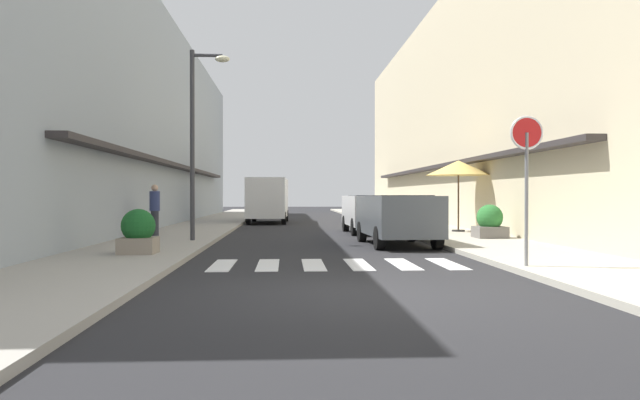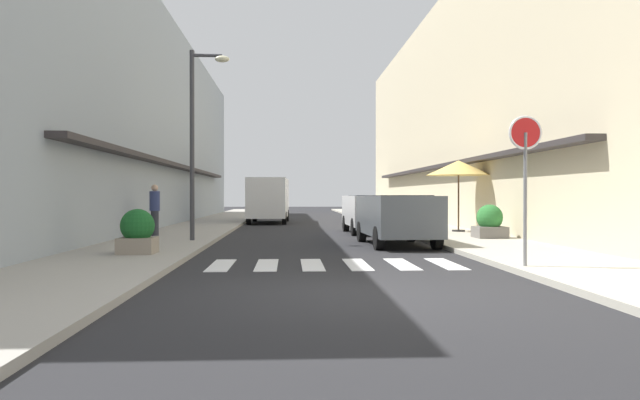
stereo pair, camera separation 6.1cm
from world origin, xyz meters
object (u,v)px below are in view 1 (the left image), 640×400
Objects in this scene: parked_car_mid at (370,209)px; round_street_sign at (527,151)px; street_lamp at (198,125)px; planter_midblock at (490,223)px; planter_corner at (138,232)px; cafe_umbrella at (458,168)px; parked_car_near at (397,214)px; delivery_van at (268,196)px; pedestrian_walking_near at (155,209)px.

round_street_sign is at bearing -83.46° from parked_car_mid.
planter_midblock is (9.08, 0.52, -2.98)m from street_lamp.
planter_corner is at bearing 159.96° from round_street_sign.
planter_midblock is (1.87, 7.55, -1.72)m from round_street_sign.
street_lamp is 5.51× the size of planter_corner.
round_street_sign reaches higher than planter_corner.
round_street_sign is at bearing -99.46° from cafe_umbrella.
street_lamp is (-5.86, 0.82, 2.65)m from parked_car_near.
delivery_van is 1.91× the size of round_street_sign.
planter_midblock is at bearing -89.16° from cafe_umbrella.
cafe_umbrella is (9.03, 3.87, -1.10)m from street_lamp.
parked_car_near is 5.59m from parked_car_mid.
parked_car_near is at bearing -124.08° from cafe_umbrella.
parked_car_mid reaches higher than planter_corner.
round_street_sign is 2.71× the size of planter_midblock.
pedestrian_walking_near is at bearing 134.47° from round_street_sign.
street_lamp reaches higher than pedestrian_walking_near.
pedestrian_walking_near is (-3.41, -11.74, -0.39)m from delivery_van.
street_lamp reaches higher than parked_car_near.
cafe_umbrella is 2.56× the size of planter_corner.
street_lamp is 5.38× the size of planter_midblock.
pedestrian_walking_near reaches higher than parked_car_mid.
delivery_van reaches higher than parked_car_mid.
street_lamp is (-7.21, 7.04, 1.26)m from round_street_sign.
cafe_umbrella is 3.84m from planter_midblock.
round_street_sign is at bearing -20.04° from planter_corner.
parked_car_near and parked_car_mid have the same top height.
cafe_umbrella reaches higher than parked_car_near.
parked_car_near is 4.32× the size of planter_corner.
delivery_van is 2.07× the size of cafe_umbrella.
round_street_sign is at bearing -77.73° from parked_car_near.
planter_corner is at bearing -153.59° from parked_car_near.
delivery_van is 12.23m from pedestrian_walking_near.
delivery_van is at bearing 119.13° from planter_midblock.
cafe_umbrella is at bearing 80.54° from round_street_sign.
delivery_van is 5.29× the size of planter_corner.
cafe_umbrella is at bearing -15.92° from parked_car_mid.
street_lamp is at bearing -140.86° from parked_car_mid.
parked_car_near is 4.21× the size of planter_midblock.
parked_car_near is 2.61× the size of pedestrian_walking_near.
street_lamp is 5.14m from planter_corner.
parked_car_near is at bearing 106.60° from pedestrian_walking_near.
parked_car_near reaches higher than planter_corner.
parked_car_mid is 11.96m from round_street_sign.
street_lamp reaches higher than round_street_sign.
parked_car_mid is 2.37× the size of pedestrian_walking_near.
delivery_van is 12.45m from cafe_umbrella.
round_street_sign is at bearing -103.87° from planter_midblock.
planter_corner is at bearing -100.81° from street_lamp.
parked_car_near is 1.56× the size of round_street_sign.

